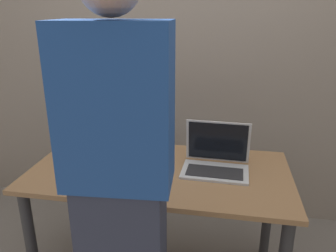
{
  "coord_description": "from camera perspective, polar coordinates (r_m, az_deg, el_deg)",
  "views": [
    {
      "loc": [
        0.33,
        -1.57,
        1.55
      ],
      "look_at": [
        0.05,
        0.0,
        0.99
      ],
      "focal_mm": 35.39,
      "sensor_mm": 36.0,
      "label": 1
    }
  ],
  "objects": [
    {
      "name": "desk",
      "position": [
        1.85,
        -1.43,
        -10.6
      ],
      "size": [
        1.38,
        0.7,
        0.74
      ],
      "color": "olive",
      "rests_on": "ground"
    },
    {
      "name": "laptop",
      "position": [
        1.79,
        8.28,
        -5.55
      ],
      "size": [
        0.35,
        0.26,
        0.25
      ],
      "color": "#B7BABC",
      "rests_on": "desk"
    },
    {
      "name": "beer_bottle_brown",
      "position": [
        2.03,
        -6.81,
        -1.09
      ],
      "size": [
        0.07,
        0.07,
        0.27
      ],
      "color": "brown",
      "rests_on": "desk"
    },
    {
      "name": "beer_bottle_amber",
      "position": [
        1.95,
        -9.89,
        -2.04
      ],
      "size": [
        0.06,
        0.06,
        0.28
      ],
      "color": "#1E5123",
      "rests_on": "desk"
    },
    {
      "name": "beer_bottle_dark",
      "position": [
        1.94,
        -7.07,
        -1.73
      ],
      "size": [
        0.07,
        0.07,
        0.3
      ],
      "color": "#472B14",
      "rests_on": "desk"
    },
    {
      "name": "person_figure",
      "position": [
        1.29,
        -8.18,
        -11.07
      ],
      "size": [
        0.4,
        0.31,
        1.76
      ],
      "color": "#2D3347",
      "rests_on": "ground"
    },
    {
      "name": "back_wall",
      "position": [
        2.46,
        2.58,
        13.65
      ],
      "size": [
        6.0,
        0.1,
        2.6
      ],
      "primitive_type": "cube",
      "color": "gray",
      "rests_on": "ground"
    }
  ]
}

